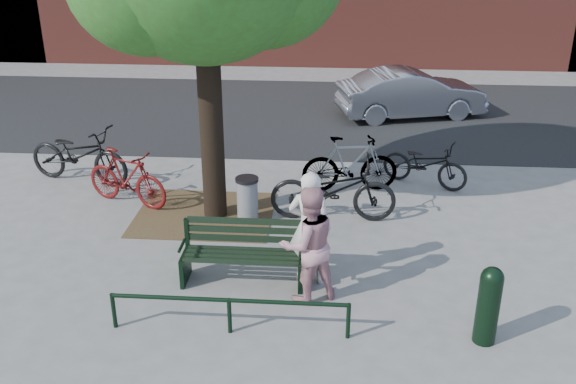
# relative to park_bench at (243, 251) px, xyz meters

# --- Properties ---
(ground) EXTENTS (90.00, 90.00, 0.00)m
(ground) POSITION_rel_park_bench_xyz_m (0.00, -0.08, -0.48)
(ground) COLOR gray
(ground) RESTS_ON ground
(dirt_pit) EXTENTS (2.40, 2.00, 0.02)m
(dirt_pit) POSITION_rel_park_bench_xyz_m (-1.00, 2.12, -0.47)
(dirt_pit) COLOR brown
(dirt_pit) RESTS_ON ground
(road) EXTENTS (40.00, 7.00, 0.01)m
(road) POSITION_rel_park_bench_xyz_m (0.00, 8.42, -0.47)
(road) COLOR black
(road) RESTS_ON ground
(park_bench) EXTENTS (1.74, 0.54, 0.97)m
(park_bench) POSITION_rel_park_bench_xyz_m (0.00, 0.00, 0.00)
(park_bench) COLOR black
(park_bench) RESTS_ON ground
(guard_railing) EXTENTS (3.06, 0.06, 0.51)m
(guard_railing) POSITION_rel_park_bench_xyz_m (0.00, -1.28, -0.08)
(guard_railing) COLOR black
(guard_railing) RESTS_ON ground
(person_left) EXTENTS (0.68, 0.51, 1.70)m
(person_left) POSITION_rel_park_bench_xyz_m (0.95, 0.07, 0.37)
(person_left) COLOR silver
(person_left) RESTS_ON ground
(person_right) EXTENTS (1.01, 0.92, 1.67)m
(person_right) POSITION_rel_park_bench_xyz_m (0.95, -0.40, 0.36)
(person_right) COLOR #BA8086
(person_right) RESTS_ON ground
(bollard) EXTENTS (0.28, 0.28, 1.05)m
(bollard) POSITION_rel_park_bench_xyz_m (3.20, -1.22, 0.09)
(bollard) COLOR black
(bollard) RESTS_ON ground
(litter_bin) EXTENTS (0.40, 0.40, 0.81)m
(litter_bin) POSITION_rel_park_bench_xyz_m (-0.20, 1.92, -0.07)
(litter_bin) COLOR gray
(litter_bin) RESTS_ON ground
(bicycle_a) EXTENTS (2.31, 1.30, 1.15)m
(bicycle_a) POSITION_rel_park_bench_xyz_m (-3.73, 3.44, 0.10)
(bicycle_a) COLOR black
(bicycle_a) RESTS_ON ground
(bicycle_b) EXTENTS (1.80, 1.13, 1.05)m
(bicycle_b) POSITION_rel_park_bench_xyz_m (-2.47, 2.47, 0.05)
(bicycle_b) COLOR #500B0B
(bicycle_b) RESTS_ON ground
(bicycle_c) EXTENTS (2.16, 0.76, 1.14)m
(bicycle_c) POSITION_rel_park_bench_xyz_m (1.27, 2.12, 0.09)
(bicycle_c) COLOR black
(bicycle_c) RESTS_ON ground
(bicycle_d) EXTENTS (1.88, 0.78, 1.10)m
(bicycle_d) POSITION_rel_park_bench_xyz_m (1.57, 3.39, 0.07)
(bicycle_d) COLOR gray
(bicycle_d) RESTS_ON ground
(bicycle_e) EXTENTS (1.79, 1.28, 0.89)m
(bicycle_e) POSITION_rel_park_bench_xyz_m (3.03, 3.78, -0.03)
(bicycle_e) COLOR black
(bicycle_e) RESTS_ON ground
(parked_car) EXTENTS (3.98, 2.27, 1.24)m
(parked_car) POSITION_rel_park_bench_xyz_m (3.20, 8.37, 0.14)
(parked_car) COLOR gray
(parked_car) RESTS_ON ground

